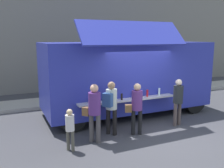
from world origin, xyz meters
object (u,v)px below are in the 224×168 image
(customer_rear_waiting, at_px, (94,108))
(customer_extra_browsing, at_px, (178,98))
(customer_front_ordering, at_px, (136,105))
(child_near_queue, at_px, (70,126))
(trash_bin, at_px, (176,83))
(food_truck_main, at_px, (127,75))
(customer_mid_with_backpack, at_px, (111,103))

(customer_rear_waiting, xyz_separation_m, customer_extra_browsing, (3.05, 0.15, -0.05))
(customer_front_ordering, height_order, child_near_queue, customer_front_ordering)
(trash_bin, bearing_deg, food_truck_main, -151.27)
(customer_rear_waiting, relative_size, customer_extra_browsing, 1.06)
(food_truck_main, distance_m, customer_extra_browsing, 2.23)
(customer_rear_waiting, distance_m, child_near_queue, 0.87)
(customer_extra_browsing, bearing_deg, customer_front_ordering, 82.92)
(customer_rear_waiting, relative_size, child_near_queue, 1.48)
(customer_front_ordering, height_order, customer_extra_browsing, customer_front_ordering)
(trash_bin, distance_m, child_near_queue, 8.53)
(trash_bin, height_order, child_near_queue, child_near_queue)
(food_truck_main, height_order, trash_bin, food_truck_main)
(customer_front_ordering, xyz_separation_m, customer_rear_waiting, (-1.37, -0.00, 0.05))
(trash_bin, bearing_deg, customer_rear_waiting, -145.22)
(food_truck_main, relative_size, trash_bin, 6.26)
(customer_extra_browsing, bearing_deg, child_near_queue, 84.25)
(customer_mid_with_backpack, distance_m, child_near_queue, 1.56)
(customer_front_ordering, relative_size, customer_mid_with_backpack, 0.97)
(customer_front_ordering, distance_m, customer_extra_browsing, 1.69)
(food_truck_main, xyz_separation_m, child_near_queue, (-2.89, -2.36, -0.85))
(child_near_queue, bearing_deg, trash_bin, -6.23)
(trash_bin, xyz_separation_m, customer_front_ordering, (-4.99, -4.41, 0.45))
(trash_bin, xyz_separation_m, customer_extra_browsing, (-3.31, -4.27, 0.45))
(food_truck_main, xyz_separation_m, customer_mid_with_backpack, (-1.48, -1.80, -0.51))
(food_truck_main, height_order, customer_mid_with_backpack, food_truck_main)
(customer_extra_browsing, bearing_deg, customer_rear_waiting, 80.80)
(customer_front_ordering, height_order, customer_rear_waiting, customer_rear_waiting)
(customer_mid_with_backpack, height_order, child_near_queue, customer_mid_with_backpack)
(trash_bin, height_order, customer_rear_waiting, customer_rear_waiting)
(trash_bin, relative_size, customer_mid_with_backpack, 0.61)
(food_truck_main, bearing_deg, child_near_queue, -140.71)
(customer_front_ordering, xyz_separation_m, customer_extra_browsing, (1.68, 0.14, 0.00))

